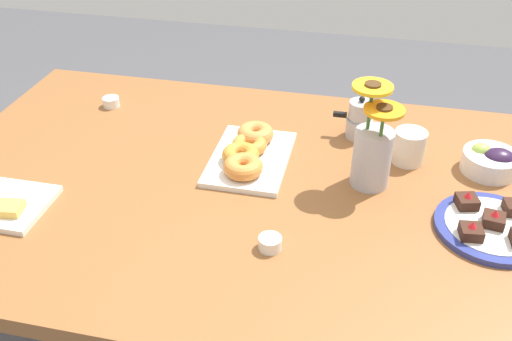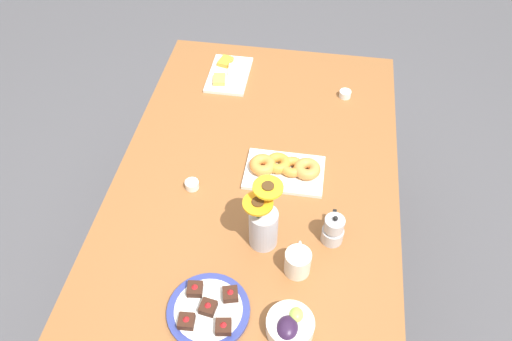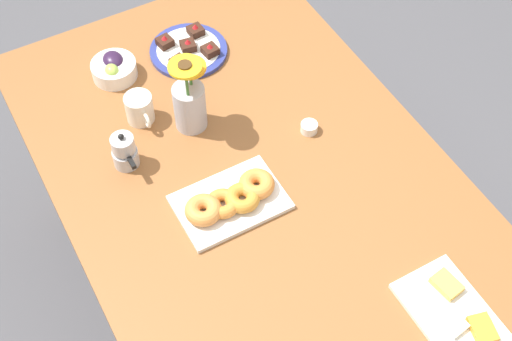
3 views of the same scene
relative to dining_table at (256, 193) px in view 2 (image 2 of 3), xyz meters
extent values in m
plane|color=#4C4C51|center=(0.00, 0.00, -0.65)|extent=(6.00, 6.00, 0.00)
cube|color=brown|center=(0.00, 0.00, 0.07)|extent=(1.60, 1.00, 0.04)
cube|color=brown|center=(0.72, -0.42, -0.30)|extent=(0.07, 0.07, 0.70)
cube|color=brown|center=(0.72, 0.42, -0.30)|extent=(0.07, 0.07, 0.70)
cylinder|color=silver|center=(-0.35, -0.18, 0.13)|extent=(0.08, 0.08, 0.09)
cylinder|color=brown|center=(-0.35, -0.18, 0.16)|extent=(0.07, 0.07, 0.00)
torus|color=silver|center=(-0.30, -0.18, 0.13)|extent=(0.05, 0.01, 0.05)
cylinder|color=white|center=(-0.54, -0.18, 0.11)|extent=(0.13, 0.13, 0.05)
ellipsoid|color=#2D1938|center=(-0.56, -0.17, 0.13)|extent=(0.07, 0.06, 0.04)
ellipsoid|color=#9EC14C|center=(-0.52, -0.19, 0.13)|extent=(0.05, 0.04, 0.04)
cube|color=white|center=(0.56, 0.21, 0.09)|extent=(0.26, 0.17, 0.01)
cube|color=#EFB74C|center=(0.50, 0.24, 0.11)|extent=(0.08, 0.06, 0.02)
cube|color=white|center=(0.58, 0.19, 0.11)|extent=(0.08, 0.06, 0.01)
cube|color=orange|center=(0.63, 0.24, 0.11)|extent=(0.08, 0.07, 0.02)
cube|color=white|center=(0.04, -0.10, 0.09)|extent=(0.19, 0.28, 0.01)
torus|color=#D7853F|center=(0.04, -0.18, 0.12)|extent=(0.12, 0.12, 0.04)
torus|color=orange|center=(0.04, -0.12, 0.12)|extent=(0.12, 0.12, 0.03)
torus|color=orange|center=(0.05, -0.07, 0.12)|extent=(0.12, 0.12, 0.04)
torus|color=orange|center=(0.04, -0.02, 0.12)|extent=(0.12, 0.12, 0.04)
cylinder|color=white|center=(0.50, -0.29, 0.10)|extent=(0.05, 0.05, 0.03)
cylinder|color=#C68923|center=(0.50, -0.29, 0.11)|extent=(0.04, 0.04, 0.01)
cylinder|color=white|center=(-0.08, 0.21, 0.10)|extent=(0.05, 0.05, 0.03)
cylinder|color=maroon|center=(-0.08, 0.21, 0.11)|extent=(0.04, 0.04, 0.01)
cylinder|color=navy|center=(-0.53, 0.05, 0.09)|extent=(0.24, 0.24, 0.01)
cylinder|color=white|center=(-0.53, 0.05, 0.09)|extent=(0.20, 0.20, 0.01)
cube|color=#381E14|center=(-0.58, 0.10, 0.11)|extent=(0.05, 0.05, 0.02)
cone|color=red|center=(-0.58, 0.10, 0.13)|extent=(0.02, 0.02, 0.01)
cube|color=#381E14|center=(-0.48, 0.10, 0.11)|extent=(0.05, 0.05, 0.02)
cone|color=red|center=(-0.48, 0.10, 0.13)|extent=(0.02, 0.02, 0.01)
cube|color=#381E14|center=(-0.58, 0.00, 0.11)|extent=(0.05, 0.05, 0.02)
cone|color=red|center=(-0.58, 0.00, 0.13)|extent=(0.02, 0.02, 0.01)
cube|color=#381E14|center=(-0.48, 0.00, 0.11)|extent=(0.05, 0.05, 0.02)
cone|color=red|center=(-0.48, 0.00, 0.13)|extent=(0.02, 0.02, 0.01)
cube|color=#381E14|center=(-0.53, 0.05, 0.11)|extent=(0.05, 0.05, 0.02)
cone|color=red|center=(-0.53, 0.05, 0.13)|extent=(0.02, 0.02, 0.01)
cylinder|color=#B2B2BC|center=(-0.26, -0.06, 0.16)|extent=(0.09, 0.09, 0.14)
cylinder|color=#3D702D|center=(-0.24, -0.07, 0.28)|extent=(0.01, 0.01, 0.10)
cylinder|color=yellow|center=(-0.24, -0.07, 0.33)|extent=(0.09, 0.09, 0.01)
cylinder|color=#472D14|center=(-0.24, -0.07, 0.34)|extent=(0.04, 0.04, 0.01)
cylinder|color=#3D702D|center=(-0.27, -0.05, 0.26)|extent=(0.01, 0.01, 0.06)
cylinder|color=orange|center=(-0.27, -0.05, 0.29)|extent=(0.09, 0.09, 0.01)
cylinder|color=#472D14|center=(-0.27, -0.05, 0.30)|extent=(0.04, 0.04, 0.01)
cylinder|color=#B7B7BC|center=(-0.22, -0.28, 0.11)|extent=(0.07, 0.07, 0.05)
cylinder|color=#B7B7BC|center=(-0.22, -0.28, 0.14)|extent=(0.05, 0.05, 0.01)
cylinder|color=#B7B7BC|center=(-0.22, -0.28, 0.17)|extent=(0.06, 0.06, 0.04)
sphere|color=black|center=(-0.22, -0.28, 0.20)|extent=(0.02, 0.02, 0.02)
cube|color=black|center=(-0.17, -0.28, 0.15)|extent=(0.04, 0.01, 0.01)
camera|label=1|loc=(-0.24, 1.07, 0.87)|focal=40.00mm
camera|label=2|loc=(-1.15, -0.18, 1.42)|focal=35.00mm
camera|label=3|loc=(0.98, -0.55, 1.62)|focal=50.00mm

